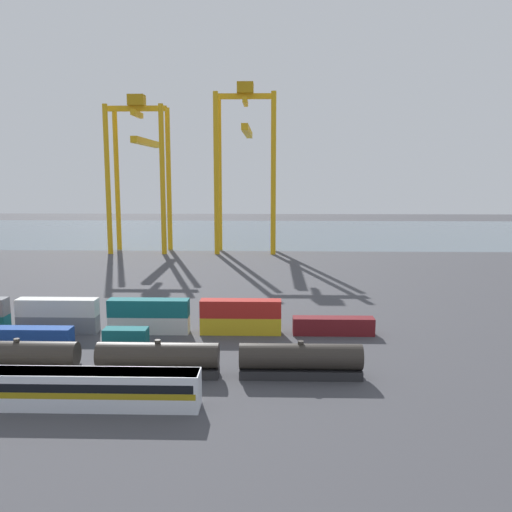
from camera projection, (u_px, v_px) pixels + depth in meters
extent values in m
plane|color=#424247|center=(171.00, 285.00, 116.49)|extent=(420.00, 420.00, 0.00)
cube|color=slate|center=(219.00, 232.00, 222.88)|extent=(400.00, 110.00, 0.01)
cube|color=silver|center=(95.00, 389.00, 55.43)|extent=(21.68, 3.10, 3.90)
cube|color=#9E8414|center=(95.00, 390.00, 55.44)|extent=(21.24, 3.14, 0.64)
cube|color=black|center=(94.00, 383.00, 55.33)|extent=(20.81, 3.13, 0.90)
cube|color=slate|center=(94.00, 373.00, 55.16)|extent=(21.46, 2.85, 0.36)
cube|color=#232326|center=(19.00, 370.00, 64.77)|extent=(14.40, 2.50, 1.10)
cylinder|color=#2D2823|center=(17.00, 354.00, 64.46)|extent=(14.40, 3.00, 3.00)
cylinder|color=#2D2823|center=(17.00, 340.00, 64.21)|extent=(0.70, 0.70, 0.36)
cube|color=#232326|center=(158.00, 372.00, 64.31)|extent=(14.40, 2.50, 1.10)
cylinder|color=#2D2823|center=(158.00, 355.00, 64.00)|extent=(14.40, 3.00, 3.00)
cylinder|color=#2D2823|center=(158.00, 341.00, 63.74)|extent=(0.70, 0.70, 0.36)
cube|color=#232326|center=(300.00, 373.00, 63.84)|extent=(14.40, 2.50, 1.10)
cylinder|color=#2D2823|center=(301.00, 356.00, 63.54)|extent=(14.40, 3.00, 3.00)
cylinder|color=#2D2823|center=(301.00, 343.00, 63.28)|extent=(0.70, 0.70, 0.36)
cube|color=#1C4299|center=(29.00, 337.00, 75.59)|extent=(12.10, 2.44, 2.60)
cube|color=#146066|center=(126.00, 337.00, 75.22)|extent=(6.04, 2.44, 2.60)
cube|color=slate|center=(58.00, 324.00, 82.05)|extent=(12.10, 2.44, 2.60)
cube|color=silver|center=(57.00, 307.00, 81.65)|extent=(12.10, 2.44, 2.60)
cube|color=silver|center=(149.00, 324.00, 81.67)|extent=(12.10, 2.44, 2.60)
cube|color=#146066|center=(149.00, 308.00, 81.27)|extent=(12.10, 2.44, 2.60)
cube|color=gold|center=(241.00, 325.00, 81.29)|extent=(12.10, 2.44, 2.60)
cube|color=#AD211C|center=(241.00, 308.00, 80.89)|extent=(12.10, 2.44, 2.60)
cube|color=maroon|center=(333.00, 326.00, 80.91)|extent=(12.10, 2.44, 2.60)
cylinder|color=gold|center=(108.00, 180.00, 159.52)|extent=(1.50, 1.50, 43.81)
cylinder|color=gold|center=(163.00, 180.00, 159.07)|extent=(1.50, 1.50, 43.81)
cylinder|color=gold|center=(117.00, 180.00, 169.11)|extent=(1.50, 1.50, 43.81)
cylinder|color=gold|center=(169.00, 180.00, 168.67)|extent=(1.50, 1.50, 43.81)
cube|color=gold|center=(137.00, 109.00, 160.92)|extent=(17.88, 1.20, 1.60)
cube|color=gold|center=(137.00, 114.00, 161.16)|extent=(1.20, 11.31, 1.60)
cube|color=gold|center=(147.00, 143.00, 174.05)|extent=(2.00, 33.96, 2.00)
cube|color=#A77A10|center=(137.00, 100.00, 160.55)|extent=(4.80, 4.00, 3.20)
cylinder|color=gold|center=(216.00, 174.00, 158.57)|extent=(1.50, 1.50, 47.22)
cylinder|color=gold|center=(273.00, 174.00, 158.11)|extent=(1.50, 1.50, 47.22)
cylinder|color=gold|center=(219.00, 174.00, 167.79)|extent=(1.50, 1.50, 47.22)
cylinder|color=gold|center=(273.00, 174.00, 167.33)|extent=(1.50, 1.50, 47.22)
cube|color=gold|center=(245.00, 96.00, 159.52)|extent=(18.34, 1.20, 1.60)
cube|color=gold|center=(245.00, 102.00, 159.76)|extent=(1.20, 10.93, 1.60)
cube|color=gold|center=(247.00, 131.00, 173.82)|extent=(2.00, 37.36, 2.00)
cube|color=#A77A10|center=(245.00, 88.00, 159.15)|extent=(4.80, 4.00, 3.20)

